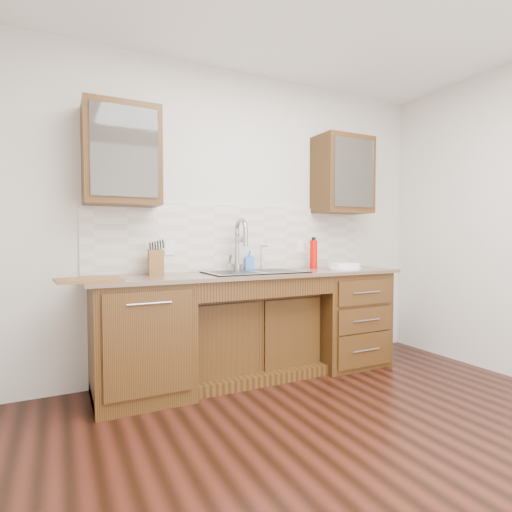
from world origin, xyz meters
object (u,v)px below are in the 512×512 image
soap_bottle (250,260)px  cutting_board (89,280)px  water_bottle (314,254)px  knife_block (156,262)px  plate (345,269)px

soap_bottle → cutting_board: 1.45m
water_bottle → cutting_board: size_ratio=0.66×
soap_bottle → water_bottle: bearing=13.2°
knife_block → cutting_board: knife_block is taller
plate → water_bottle: bearing=127.0°
water_bottle → cutting_board: (-2.02, -0.28, -0.13)m
cutting_board → plate: bearing=0.8°
soap_bottle → plate: size_ratio=0.60×
plate → cutting_board: size_ratio=0.71×
plate → cutting_board: cutting_board is taller
soap_bottle → knife_block: bearing=-148.9°
soap_bottle → plate: 0.89m
soap_bottle → cutting_board: bearing=-141.2°
water_bottle → plate: 0.33m
water_bottle → soap_bottle: bearing=170.0°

